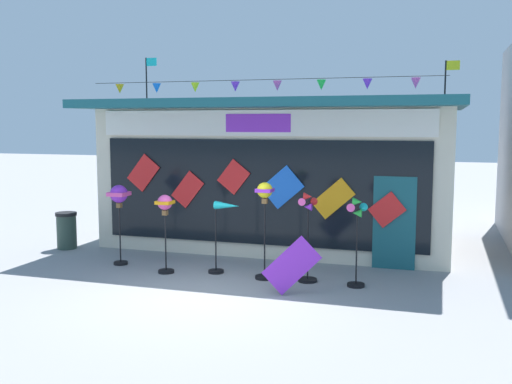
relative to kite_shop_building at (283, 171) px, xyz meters
name	(u,v)px	position (x,y,z in m)	size (l,w,h in m)	color
ground_plane	(202,295)	(-0.13, -5.26, -1.86)	(80.00, 80.00, 0.00)	gray
kite_shop_building	(283,171)	(0.00, 0.00, 0.00)	(8.86, 5.47, 4.93)	beige
wind_spinner_far_left	(119,200)	(-2.76, -3.62, -0.41)	(0.40, 0.40, 1.78)	black
wind_spinner_left	(165,214)	(-1.47, -3.98, -0.60)	(0.34, 0.34, 1.65)	black
wind_spinner_center_left	(223,226)	(-0.30, -3.68, -0.85)	(0.69, 0.33, 1.52)	black
wind_spinner_center_right	(265,208)	(0.63, -3.81, -0.42)	(0.39, 0.39, 1.96)	black
wind_spinner_right	(308,232)	(1.51, -3.78, -0.87)	(0.38, 0.38, 1.78)	black
wind_spinner_far_right	(357,231)	(2.47, -3.86, -0.77)	(0.38, 0.34, 1.73)	black
trash_bin	(67,230)	(-4.91, -2.55, -1.40)	(0.52, 0.52, 0.91)	#2D4238
display_kite_on_ground	(292,265)	(1.41, -4.68, -1.32)	(0.55, 0.03, 1.01)	purple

